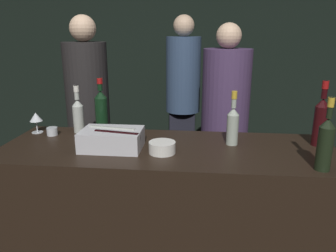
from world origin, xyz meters
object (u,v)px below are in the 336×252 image
object	(u,v)px
rose_wine_bottle	(233,123)
red_wine_bottle_burgundy	(101,110)
red_wine_bottle_tall	(321,119)
person_blond_tee	(225,114)
wine_glass	(36,118)
bowl_white	(162,147)
person_in_hoodie	(183,94)
ice_bin_with_bottles	(112,138)
candle_votive	(52,131)
person_grey_polo	(89,112)
white_wine_bottle	(78,113)
champagne_bottle	(325,142)

from	to	relation	value
rose_wine_bottle	red_wine_bottle_burgundy	distance (m)	0.87
red_wine_bottle_tall	person_blond_tee	xyz separation A→B (m)	(-0.49, 0.90, -0.21)
wine_glass	person_blond_tee	xyz separation A→B (m)	(1.31, 0.83, -0.15)
bowl_white	wine_glass	world-z (taller)	wine_glass
wine_glass	person_in_hoodie	world-z (taller)	person_in_hoodie
ice_bin_with_bottles	candle_votive	size ratio (longest dim) A/B	4.97
rose_wine_bottle	person_grey_polo	size ratio (longest dim) A/B	0.18
person_grey_polo	ice_bin_with_bottles	bearing A→B (deg)	-45.23
white_wine_bottle	red_wine_bottle_tall	world-z (taller)	red_wine_bottle_tall
red_wine_bottle_burgundy	wine_glass	bearing A→B (deg)	-172.46
wine_glass	white_wine_bottle	distance (m)	0.28
red_wine_bottle_burgundy	person_grey_polo	world-z (taller)	person_grey_polo
ice_bin_with_bottles	champagne_bottle	xyz separation A→B (m)	(1.11, -0.19, 0.08)
red_wine_bottle_burgundy	person_blond_tee	world-z (taller)	person_blond_tee
candle_votive	rose_wine_bottle	bearing A→B (deg)	-3.08
bowl_white	champagne_bottle	world-z (taller)	champagne_bottle
bowl_white	rose_wine_bottle	distance (m)	0.45
red_wine_bottle_tall	red_wine_bottle_burgundy	distance (m)	1.37
bowl_white	red_wine_bottle_tall	xyz separation A→B (m)	(0.91, 0.23, 0.12)
red_wine_bottle_burgundy	person_blond_tee	distance (m)	1.18
candle_votive	red_wine_bottle_tall	distance (m)	1.68
person_in_hoodie	person_grey_polo	world-z (taller)	person_in_hoodie
champagne_bottle	red_wine_bottle_tall	world-z (taller)	red_wine_bottle_tall
bowl_white	person_in_hoodie	bearing A→B (deg)	89.25
red_wine_bottle_burgundy	person_in_hoodie	bearing A→B (deg)	70.28
person_grey_polo	bowl_white	bearing A→B (deg)	-33.21
ice_bin_with_bottles	person_grey_polo	size ratio (longest dim) A/B	0.20
ice_bin_with_bottles	rose_wine_bottle	world-z (taller)	rose_wine_bottle
white_wine_bottle	red_wine_bottle_burgundy	bearing A→B (deg)	8.31
candle_votive	champagne_bottle	bearing A→B (deg)	-14.31
rose_wine_bottle	white_wine_bottle	bearing A→B (deg)	171.92
red_wine_bottle_tall	ice_bin_with_bottles	bearing A→B (deg)	-171.33
person_blond_tee	ice_bin_with_bottles	bearing A→B (deg)	125.76
red_wine_bottle_tall	champagne_bottle	bearing A→B (deg)	-105.05
ice_bin_with_bottles	candle_votive	world-z (taller)	ice_bin_with_bottles
candle_votive	red_wine_bottle_tall	xyz separation A→B (m)	(1.67, -0.03, 0.13)
red_wine_bottle_tall	red_wine_bottle_burgundy	xyz separation A→B (m)	(-1.36, 0.13, -0.01)
wine_glass	person_grey_polo	size ratio (longest dim) A/B	0.08
ice_bin_with_bottles	red_wine_bottle_tall	world-z (taller)	red_wine_bottle_tall
candle_votive	bowl_white	bearing A→B (deg)	-18.29
white_wine_bottle	red_wine_bottle_burgundy	size ratio (longest dim) A/B	0.87
wine_glass	champagne_bottle	distance (m)	1.75
bowl_white	person_blond_tee	size ratio (longest dim) A/B	0.09
rose_wine_bottle	person_grey_polo	xyz separation A→B (m)	(-1.14, 0.72, -0.13)
person_in_hoodie	person_grey_polo	xyz separation A→B (m)	(-0.76, -0.77, -0.02)
bowl_white	rose_wine_bottle	world-z (taller)	rose_wine_bottle
person_blond_tee	red_wine_bottle_burgundy	bearing A→B (deg)	110.74
red_wine_bottle_burgundy	person_grey_polo	distance (m)	0.64
red_wine_bottle_burgundy	white_wine_bottle	bearing A→B (deg)	-171.69
bowl_white	red_wine_bottle_burgundy	xyz separation A→B (m)	(-0.45, 0.35, 0.12)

